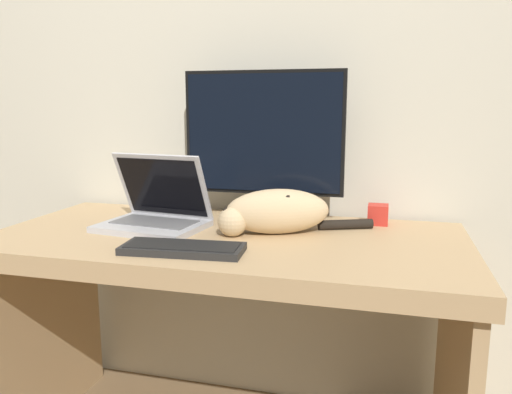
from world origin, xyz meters
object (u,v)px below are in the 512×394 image
(laptop, at_px, (156,213))
(cat, at_px, (275,211))
(monitor, at_px, (263,141))
(external_keyboard, at_px, (183,248))

(laptop, xyz_separation_m, cat, (0.40, 0.03, 0.02))
(monitor, height_order, external_keyboard, monitor)
(laptop, bearing_deg, monitor, 41.47)
(monitor, height_order, cat, monitor)
(laptop, relative_size, external_keyboard, 1.03)
(external_keyboard, relative_size, cat, 0.74)
(monitor, relative_size, cat, 1.20)
(monitor, relative_size, laptop, 1.58)
(cat, bearing_deg, laptop, 161.03)
(monitor, distance_m, external_keyboard, 0.54)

